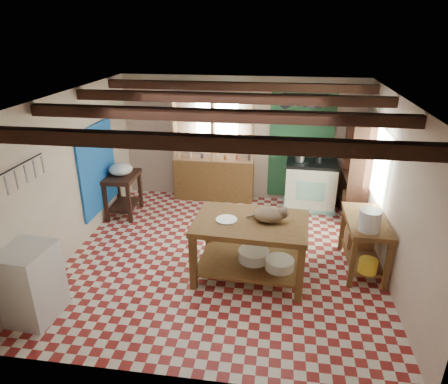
# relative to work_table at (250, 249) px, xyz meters

# --- Properties ---
(floor) EXTENTS (5.00, 5.00, 0.02)m
(floor) POSITION_rel_work_table_xyz_m (-0.47, 0.47, -0.47)
(floor) COLOR maroon
(floor) RESTS_ON ground
(ceiling) EXTENTS (5.00, 5.00, 0.02)m
(ceiling) POSITION_rel_work_table_xyz_m (-0.47, 0.47, 2.14)
(ceiling) COLOR #48494E
(ceiling) RESTS_ON wall_back
(wall_back) EXTENTS (5.00, 0.04, 2.60)m
(wall_back) POSITION_rel_work_table_xyz_m (-0.47, 2.97, 0.84)
(wall_back) COLOR beige
(wall_back) RESTS_ON floor
(wall_front) EXTENTS (5.00, 0.04, 2.60)m
(wall_front) POSITION_rel_work_table_xyz_m (-0.47, -2.03, 0.84)
(wall_front) COLOR beige
(wall_front) RESTS_ON floor
(wall_left) EXTENTS (0.04, 5.00, 2.60)m
(wall_left) POSITION_rel_work_table_xyz_m (-2.97, 0.47, 0.84)
(wall_left) COLOR beige
(wall_left) RESTS_ON floor
(wall_right) EXTENTS (0.04, 5.00, 2.60)m
(wall_right) POSITION_rel_work_table_xyz_m (2.03, 0.47, 0.84)
(wall_right) COLOR beige
(wall_right) RESTS_ON floor
(ceiling_beams) EXTENTS (5.00, 3.80, 0.15)m
(ceiling_beams) POSITION_rel_work_table_xyz_m (-0.47, 0.47, 2.02)
(ceiling_beams) COLOR #351B12
(ceiling_beams) RESTS_ON ceiling
(blue_wall_patch) EXTENTS (0.04, 1.40, 1.60)m
(blue_wall_patch) POSITION_rel_work_table_xyz_m (-2.94, 1.37, 0.64)
(blue_wall_patch) COLOR blue
(blue_wall_patch) RESTS_ON wall_left
(green_wall_patch) EXTENTS (1.30, 0.04, 2.30)m
(green_wall_patch) POSITION_rel_work_table_xyz_m (0.78, 2.94, 0.79)
(green_wall_patch) COLOR #215331
(green_wall_patch) RESTS_ON wall_back
(window_back) EXTENTS (0.90, 0.02, 0.80)m
(window_back) POSITION_rel_work_table_xyz_m (-0.97, 2.95, 1.24)
(window_back) COLOR silver
(window_back) RESTS_ON wall_back
(window_right) EXTENTS (0.02, 1.30, 1.20)m
(window_right) POSITION_rel_work_table_xyz_m (2.01, 1.47, 0.94)
(window_right) COLOR silver
(window_right) RESTS_ON wall_right
(utensil_rail) EXTENTS (0.06, 0.90, 0.28)m
(utensil_rail) POSITION_rel_work_table_xyz_m (-2.91, -0.73, 1.32)
(utensil_rail) COLOR black
(utensil_rail) RESTS_ON wall_left
(pot_rack) EXTENTS (0.86, 0.12, 0.36)m
(pot_rack) POSITION_rel_work_table_xyz_m (0.78, 2.52, 1.72)
(pot_rack) COLOR black
(pot_rack) RESTS_ON ceiling
(shelving_unit) EXTENTS (1.70, 0.34, 2.20)m
(shelving_unit) POSITION_rel_work_table_xyz_m (-1.02, 2.78, 0.64)
(shelving_unit) COLOR tan
(shelving_unit) RESTS_ON floor
(tall_rack) EXTENTS (0.40, 0.86, 2.00)m
(tall_rack) POSITION_rel_work_table_xyz_m (1.81, 2.27, 0.54)
(tall_rack) COLOR #351B12
(tall_rack) RESTS_ON floor
(work_table) EXTENTS (1.69, 1.18, 0.93)m
(work_table) POSITION_rel_work_table_xyz_m (0.00, 0.00, 0.00)
(work_table) COLOR brown
(work_table) RESTS_ON floor
(stove) EXTENTS (1.04, 0.72, 0.99)m
(stove) POSITION_rel_work_table_xyz_m (1.02, 2.62, 0.03)
(stove) COLOR #EEEACE
(stove) RESTS_ON floor
(prep_table) EXTENTS (0.61, 0.86, 0.84)m
(prep_table) POSITION_rel_work_table_xyz_m (-2.67, 1.77, -0.04)
(prep_table) COLOR #351B12
(prep_table) RESTS_ON floor
(white_cabinet) EXTENTS (0.61, 0.71, 1.00)m
(white_cabinet) POSITION_rel_work_table_xyz_m (-2.69, -1.31, 0.04)
(white_cabinet) COLOR silver
(white_cabinet) RESTS_ON floor
(right_counter) EXTENTS (0.60, 1.19, 0.85)m
(right_counter) POSITION_rel_work_table_xyz_m (1.71, 0.45, -0.04)
(right_counter) COLOR brown
(right_counter) RESTS_ON floor
(cat) EXTENTS (0.49, 0.40, 0.21)m
(cat) POSITION_rel_work_table_xyz_m (0.25, 0.04, 0.57)
(cat) COLOR #907354
(cat) RESTS_ON work_table
(steel_tray) EXTENTS (0.33, 0.33, 0.02)m
(steel_tray) POSITION_rel_work_table_xyz_m (-0.35, -0.03, 0.47)
(steel_tray) COLOR #A3A4AB
(steel_tray) RESTS_ON work_table
(basin_large) EXTENTS (0.49, 0.49, 0.16)m
(basin_large) POSITION_rel_work_table_xyz_m (0.05, 0.05, -0.14)
(basin_large) COLOR silver
(basin_large) RESTS_ON work_table
(basin_small) EXTENTS (0.45, 0.45, 0.15)m
(basin_small) POSITION_rel_work_table_xyz_m (0.44, -0.12, -0.14)
(basin_small) COLOR silver
(basin_small) RESTS_ON work_table
(kettle_left) EXTENTS (0.19, 0.19, 0.21)m
(kettle_left) POSITION_rel_work_table_xyz_m (0.77, 2.63, 0.63)
(kettle_left) COLOR #A3A4AB
(kettle_left) RESTS_ON stove
(kettle_right) EXTENTS (0.18, 0.18, 0.21)m
(kettle_right) POSITION_rel_work_table_xyz_m (1.12, 2.62, 0.64)
(kettle_right) COLOR black
(kettle_right) RESTS_ON stove
(enamel_bowl) EXTENTS (0.48, 0.48, 0.23)m
(enamel_bowl) POSITION_rel_work_table_xyz_m (-2.67, 1.77, 0.49)
(enamel_bowl) COLOR silver
(enamel_bowl) RESTS_ON prep_table
(white_bucket) EXTENTS (0.31, 0.31, 0.31)m
(white_bucket) POSITION_rel_work_table_xyz_m (1.66, 0.10, 0.54)
(white_bucket) COLOR silver
(white_bucket) RESTS_ON right_counter
(wicker_basket) EXTENTS (0.42, 0.34, 0.29)m
(wicker_basket) POSITION_rel_work_table_xyz_m (1.71, 0.75, -0.09)
(wicker_basket) COLOR #98653D
(wicker_basket) RESTS_ON right_counter
(yellow_tub) EXTENTS (0.27, 0.27, 0.19)m
(yellow_tub) POSITION_rel_work_table_xyz_m (1.71, 0.00, -0.14)
(yellow_tub) COLOR yellow
(yellow_tub) RESTS_ON right_counter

